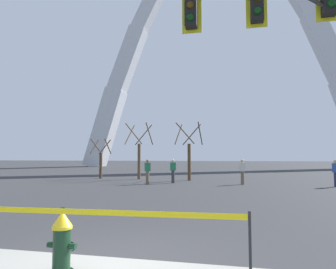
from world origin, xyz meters
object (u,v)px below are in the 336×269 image
(fire_hydrant, at_px, (62,242))
(pedestrian_near_trees, at_px, (173,171))
(monument_arch, at_px, (220,58))
(pedestrian_walking_right, at_px, (148,171))
(pedestrian_standing_center, at_px, (242,172))
(pedestrian_walking_left, at_px, (336,173))
(traffic_signal_gantry, at_px, (312,32))

(fire_hydrant, distance_m, pedestrian_near_trees, 15.72)
(monument_arch, distance_m, pedestrian_near_trees, 35.57)
(fire_hydrant, bearing_deg, pedestrian_near_trees, 95.10)
(monument_arch, height_order, pedestrian_walking_right, monument_arch)
(monument_arch, distance_m, pedestrian_standing_center, 35.64)
(pedestrian_walking_left, bearing_deg, pedestrian_standing_center, 175.38)
(pedestrian_near_trees, bearing_deg, pedestrian_standing_center, -0.65)
(monument_arch, distance_m, pedestrian_walking_right, 36.63)
(fire_hydrant, relative_size, pedestrian_walking_left, 0.62)
(fire_hydrant, xyz_separation_m, monument_arch, (0.63, 46.42, 18.08))
(pedestrian_walking_left, xyz_separation_m, pedestrian_standing_center, (-5.30, 0.43, 0.00))
(pedestrian_walking_left, relative_size, pedestrian_near_trees, 1.00)
(monument_arch, xyz_separation_m, pedestrian_standing_center, (2.49, -30.82, -17.73))
(monument_arch, relative_size, pedestrian_standing_center, 30.57)
(pedestrian_walking_right, xyz_separation_m, pedestrian_near_trees, (1.46, 1.10, 0.00))
(pedestrian_standing_center, distance_m, pedestrian_near_trees, 4.52)
(pedestrian_walking_left, bearing_deg, monument_arch, 104.01)
(fire_hydrant, relative_size, monument_arch, 0.02)
(traffic_signal_gantry, height_order, pedestrian_walking_left, traffic_signal_gantry)
(traffic_signal_gantry, xyz_separation_m, pedestrian_walking_right, (-7.00, 12.38, -3.45))
(traffic_signal_gantry, distance_m, monument_arch, 46.63)
(traffic_signal_gantry, xyz_separation_m, pedestrian_walking_left, (4.27, 13.00, -3.45))
(pedestrian_standing_center, bearing_deg, pedestrian_walking_left, -4.62)
(monument_arch, xyz_separation_m, pedestrian_near_trees, (-2.02, -30.77, -17.73))
(pedestrian_walking_left, height_order, pedestrian_near_trees, same)
(fire_hydrant, bearing_deg, pedestrian_standing_center, 78.69)
(pedestrian_standing_center, distance_m, pedestrian_walking_right, 6.07)
(fire_hydrant, xyz_separation_m, pedestrian_walking_right, (-2.85, 14.55, 0.35))
(pedestrian_walking_left, distance_m, pedestrian_near_trees, 9.83)
(monument_arch, relative_size, pedestrian_walking_left, 30.57)
(pedestrian_walking_right, height_order, pedestrian_near_trees, same)
(pedestrian_near_trees, bearing_deg, pedestrian_walking_right, -142.93)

